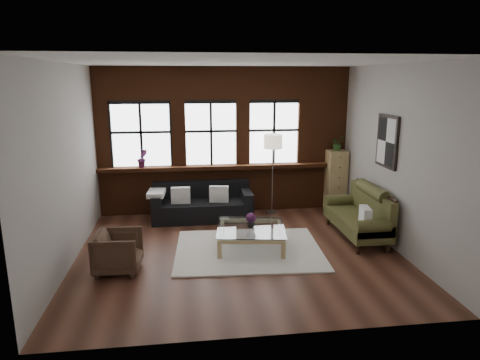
{
  "coord_description": "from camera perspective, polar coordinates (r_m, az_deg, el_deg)",
  "views": [
    {
      "loc": [
        -0.87,
        -6.88,
        2.95
      ],
      "look_at": [
        0.1,
        0.6,
        1.15
      ],
      "focal_mm": 32.0,
      "sensor_mm": 36.0,
      "label": 1
    }
  ],
  "objects": [
    {
      "name": "coffee_table",
      "position": [
        7.68,
        1.46,
        -7.67
      ],
      "size": [
        1.33,
        1.33,
        0.4
      ],
      "primitive_type": null,
      "rotation": [
        0.0,
        0.0,
        -0.14
      ],
      "color": "tan",
      "rests_on": "shag_rug"
    },
    {
      "name": "brick_backwall",
      "position": [
        9.46,
        -2.05,
        5.21
      ],
      "size": [
        5.5,
        0.12,
        3.2
      ],
      "primitive_type": null,
      "color": "#592A15",
      "rests_on": "floor"
    },
    {
      "name": "potted_plant_top",
      "position": [
        9.81,
        12.87,
        4.8
      ],
      "size": [
        0.36,
        0.33,
        0.33
      ],
      "primitive_type": "imported",
      "rotation": [
        0.0,
        0.0,
        0.32
      ],
      "color": "#2D5923",
      "rests_on": "drawer_chest"
    },
    {
      "name": "vintage_settee",
      "position": [
        8.36,
        15.31,
        -4.25
      ],
      "size": [
        0.8,
        1.81,
        0.97
      ],
      "primitive_type": null,
      "color": "#494821",
      "rests_on": "floor"
    },
    {
      "name": "ceiling",
      "position": [
        6.94,
        -0.19,
        15.47
      ],
      "size": [
        5.5,
        5.5,
        0.0
      ],
      "primitive_type": "plane",
      "rotation": [
        3.14,
        0.0,
        0.0
      ],
      "color": "white",
      "rests_on": "ground"
    },
    {
      "name": "sill_plant",
      "position": [
        9.4,
        -12.89,
        2.85
      ],
      "size": [
        0.26,
        0.23,
        0.4
      ],
      "primitive_type": "imported",
      "rotation": [
        0.0,
        0.0,
        0.28
      ],
      "color": "#541D4B",
      "rests_on": "sill_ledge"
    },
    {
      "name": "window_left",
      "position": [
        9.46,
        -13.04,
        5.78
      ],
      "size": [
        1.38,
        0.1,
        1.5
      ],
      "primitive_type": null,
      "color": "black",
      "rests_on": "brick_backwall"
    },
    {
      "name": "wall_left",
      "position": [
        7.26,
        -22.25,
        1.69
      ],
      "size": [
        0.0,
        5.0,
        5.0
      ],
      "primitive_type": "plane",
      "rotation": [
        1.57,
        0.0,
        1.57
      ],
      "color": "#A8A49C",
      "rests_on": "ground"
    },
    {
      "name": "pillow_b",
      "position": [
        9.03,
        -2.83,
        -1.88
      ],
      "size": [
        0.42,
        0.2,
        0.34
      ],
      "primitive_type": "cube",
      "rotation": [
        0.0,
        0.0,
        -0.15
      ],
      "color": "white",
      "rests_on": "dark_sofa"
    },
    {
      "name": "dark_sofa",
      "position": [
        9.16,
        -5.05,
        -2.93
      ],
      "size": [
        2.1,
        0.85,
        0.76
      ],
      "primitive_type": null,
      "color": "black",
      "rests_on": "floor"
    },
    {
      "name": "shag_rug",
      "position": [
        7.61,
        1.14,
        -9.28
      ],
      "size": [
        2.64,
        2.13,
        0.03
      ],
      "primitive_type": "cube",
      "rotation": [
        0.0,
        0.0,
        -0.06
      ],
      "color": "silver",
      "rests_on": "floor"
    },
    {
      "name": "wall_poster",
      "position": [
        8.11,
        19.05,
        4.88
      ],
      "size": [
        0.05,
        0.74,
        0.94
      ],
      "primitive_type": null,
      "color": "black",
      "rests_on": "wall_right"
    },
    {
      "name": "floor_lamp",
      "position": [
        9.42,
        4.35,
        1.18
      ],
      "size": [
        0.4,
        0.4,
        1.92
      ],
      "primitive_type": null,
      "color": "#A5A5A8",
      "rests_on": "floor"
    },
    {
      "name": "drawer_chest",
      "position": [
        9.97,
        12.62,
        -0.04
      ],
      "size": [
        0.42,
        0.42,
        1.37
      ],
      "primitive_type": "cube",
      "color": "tan",
      "rests_on": "floor"
    },
    {
      "name": "window_mid",
      "position": [
        9.43,
        -3.88,
        6.08
      ],
      "size": [
        1.38,
        0.1,
        1.5
      ],
      "primitive_type": null,
      "color": "black",
      "rests_on": "brick_backwall"
    },
    {
      "name": "pillow_settee",
      "position": [
        7.81,
        16.36,
        -4.71
      ],
      "size": [
        0.2,
        0.4,
        0.34
      ],
      "primitive_type": "cube",
      "rotation": [
        0.0,
        0.0,
        -0.16
      ],
      "color": "white",
      "rests_on": "vintage_settee"
    },
    {
      "name": "pillow_a",
      "position": [
        9.01,
        -7.92,
        -2.03
      ],
      "size": [
        0.4,
        0.14,
        0.34
      ],
      "primitive_type": "cube",
      "rotation": [
        0.0,
        0.0,
        -0.01
      ],
      "color": "white",
      "rests_on": "dark_sofa"
    },
    {
      "name": "sill_ledge",
      "position": [
        9.47,
        -1.97,
        1.77
      ],
      "size": [
        5.5,
        0.3,
        0.08
      ],
      "primitive_type": "cube",
      "color": "#592A15",
      "rests_on": "brick_backwall"
    },
    {
      "name": "floor",
      "position": [
        7.54,
        -0.17,
        -9.62
      ],
      "size": [
        5.5,
        5.5,
        0.0
      ],
      "primitive_type": "plane",
      "color": "#462519",
      "rests_on": "ground"
    },
    {
      "name": "wall_front",
      "position": [
        4.67,
        3.7,
        -3.43
      ],
      "size": [
        5.5,
        0.0,
        5.5
      ],
      "primitive_type": "plane",
      "rotation": [
        -1.57,
        0.0,
        0.0
      ],
      "color": "#A8A49C",
      "rests_on": "ground"
    },
    {
      "name": "wall_right",
      "position": [
        7.9,
        20.06,
        2.75
      ],
      "size": [
        0.0,
        5.0,
        5.0
      ],
      "primitive_type": "plane",
      "rotation": [
        1.57,
        0.0,
        -1.57
      ],
      "color": "#A8A49C",
      "rests_on": "ground"
    },
    {
      "name": "wall_back",
      "position": [
        9.52,
        -2.08,
        5.26
      ],
      "size": [
        5.5,
        0.0,
        5.5
      ],
      "primitive_type": "plane",
      "rotation": [
        1.57,
        0.0,
        0.0
      ],
      "color": "#A8A49C",
      "rests_on": "ground"
    },
    {
      "name": "vase",
      "position": [
        7.59,
        1.47,
        -5.81
      ],
      "size": [
        0.17,
        0.17,
        0.14
      ],
      "primitive_type": "imported",
      "rotation": [
        0.0,
        0.0,
        -0.35
      ],
      "color": "#B2B2B2",
      "rests_on": "coffee_table"
    },
    {
      "name": "flowers",
      "position": [
        7.55,
        1.48,
        -5.06
      ],
      "size": [
        0.18,
        0.18,
        0.18
      ],
      "primitive_type": "sphere",
      "color": "#541D4B",
      "rests_on": "vase"
    },
    {
      "name": "armchair",
      "position": [
        7.01,
        -15.95,
        -9.18
      ],
      "size": [
        0.74,
        0.72,
        0.64
      ],
      "primitive_type": "imported",
      "rotation": [
        0.0,
        0.0,
        1.51
      ],
      "color": "#432F21",
      "rests_on": "floor"
    },
    {
      "name": "window_right",
      "position": [
        9.62,
        4.52,
        6.21
      ],
      "size": [
        1.38,
        0.1,
        1.5
      ],
      "primitive_type": null,
      "color": "black",
      "rests_on": "brick_backwall"
    }
  ]
}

